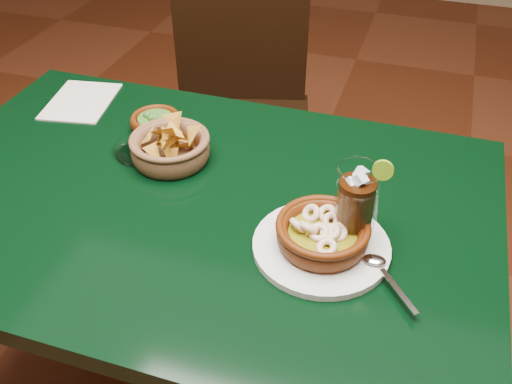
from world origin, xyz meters
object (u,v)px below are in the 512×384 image
(dining_table, at_px, (196,233))
(dining_chair, at_px, (239,107))
(chip_basket, at_px, (170,148))
(cola_drink, at_px, (355,207))
(shrimp_plate, at_px, (322,237))

(dining_table, bearing_deg, dining_chair, 102.13)
(dining_chair, xyz_separation_m, chip_basket, (0.06, -0.61, 0.24))
(dining_table, relative_size, chip_basket, 5.86)
(dining_table, distance_m, cola_drink, 0.37)
(chip_basket, xyz_separation_m, cola_drink, (0.42, -0.14, 0.05))
(chip_basket, bearing_deg, shrimp_plate, -25.03)
(dining_table, bearing_deg, shrimp_plate, -14.03)
(dining_chair, bearing_deg, shrimp_plate, -61.03)
(shrimp_plate, distance_m, chip_basket, 0.41)
(chip_basket, bearing_deg, dining_table, -47.99)
(shrimp_plate, height_order, chip_basket, chip_basket)
(shrimp_plate, xyz_separation_m, chip_basket, (-0.37, 0.17, 0.00))
(dining_table, relative_size, shrimp_plate, 3.94)
(dining_chair, relative_size, cola_drink, 5.26)
(shrimp_plate, xyz_separation_m, cola_drink, (0.05, 0.04, 0.05))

